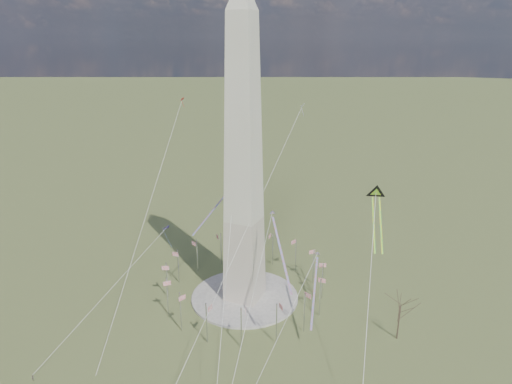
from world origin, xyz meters
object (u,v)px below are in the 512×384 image
at_px(tree_near, 401,304).
at_px(kite_delta_black, 376,197).
at_px(person_west, 33,378).
at_px(washington_monument, 244,161).

relative_size(tree_near, kite_delta_black, 0.90).
bearing_deg(person_west, kite_delta_black, -142.80).
bearing_deg(washington_monument, tree_near, -2.74).
bearing_deg(tree_near, kite_delta_black, 139.57).
xyz_separation_m(washington_monument, person_west, (-33.82, -57.20, -47.19)).
relative_size(washington_monument, person_west, 65.38).
bearing_deg(washington_monument, kite_delta_black, 9.74).
relative_size(person_west, kite_delta_black, 0.08).
height_order(person_west, kite_delta_black, kite_delta_black).
bearing_deg(person_west, washington_monument, -124.53).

